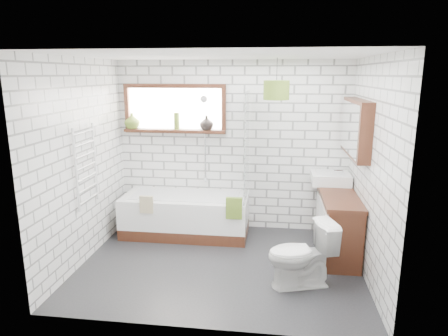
# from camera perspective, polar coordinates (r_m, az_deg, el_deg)

# --- Properties ---
(floor) EXTENTS (3.40, 2.60, 0.01)m
(floor) POSITION_cam_1_polar(r_m,az_deg,el_deg) (5.10, -0.54, -13.60)
(floor) COLOR black
(floor) RESTS_ON ground
(ceiling) EXTENTS (3.40, 2.60, 0.01)m
(ceiling) POSITION_cam_1_polar(r_m,az_deg,el_deg) (4.55, -0.61, 15.86)
(ceiling) COLOR white
(ceiling) RESTS_ON ground
(wall_back) EXTENTS (3.40, 0.01, 2.50)m
(wall_back) POSITION_cam_1_polar(r_m,az_deg,el_deg) (5.94, 1.17, 3.09)
(wall_back) COLOR white
(wall_back) RESTS_ON ground
(wall_front) EXTENTS (3.40, 0.01, 2.50)m
(wall_front) POSITION_cam_1_polar(r_m,az_deg,el_deg) (3.43, -3.60, -4.62)
(wall_front) COLOR white
(wall_front) RESTS_ON ground
(wall_left) EXTENTS (0.01, 2.60, 2.50)m
(wall_left) POSITION_cam_1_polar(r_m,az_deg,el_deg) (5.18, -19.60, 0.80)
(wall_left) COLOR white
(wall_left) RESTS_ON ground
(wall_right) EXTENTS (0.01, 2.60, 2.50)m
(wall_right) POSITION_cam_1_polar(r_m,az_deg,el_deg) (4.75, 20.26, -0.34)
(wall_right) COLOR white
(wall_right) RESTS_ON ground
(window) EXTENTS (1.52, 0.16, 0.68)m
(window) POSITION_cam_1_polar(r_m,az_deg,el_deg) (5.97, -7.08, 8.38)
(window) COLOR #34170E
(window) RESTS_ON wall_back
(towel_radiator) EXTENTS (0.06, 0.52, 1.00)m
(towel_radiator) POSITION_cam_1_polar(r_m,az_deg,el_deg) (5.17, -19.11, 0.25)
(towel_radiator) COLOR white
(towel_radiator) RESTS_ON wall_left
(mirror_cabinet) EXTENTS (0.16, 1.20, 0.70)m
(mirror_cabinet) POSITION_cam_1_polar(r_m,az_deg,el_deg) (5.24, 18.30, 5.48)
(mirror_cabinet) COLOR #34170E
(mirror_cabinet) RESTS_ON wall_right
(shower_riser) EXTENTS (0.02, 0.02, 1.30)m
(shower_riser) POSITION_cam_1_polar(r_m,az_deg,el_deg) (5.93, -2.73, 4.05)
(shower_riser) COLOR silver
(shower_riser) RESTS_ON wall_back
(bathtub) EXTENTS (1.80, 0.79, 0.58)m
(bathtub) POSITION_cam_1_polar(r_m,az_deg,el_deg) (5.90, -5.48, -6.67)
(bathtub) COLOR white
(bathtub) RESTS_ON floor
(shower_screen) EXTENTS (0.02, 0.72, 1.50)m
(shower_screen) POSITION_cam_1_polar(r_m,az_deg,el_deg) (5.51, 3.27, 3.14)
(shower_screen) COLOR white
(shower_screen) RESTS_ON bathtub
(towel_green) EXTENTS (0.22, 0.06, 0.29)m
(towel_green) POSITION_cam_1_polar(r_m,az_deg,el_deg) (5.33, 1.44, -5.76)
(towel_green) COLOR #557322
(towel_green) RESTS_ON bathtub
(towel_beige) EXTENTS (0.18, 0.05, 0.24)m
(towel_beige) POSITION_cam_1_polar(r_m,az_deg,el_deg) (5.57, -11.01, -5.14)
(towel_beige) COLOR tan
(towel_beige) RESTS_ON bathtub
(vanity) EXTENTS (0.45, 1.40, 0.80)m
(vanity) POSITION_cam_1_polar(r_m,az_deg,el_deg) (5.50, 15.87, -7.45)
(vanity) COLOR #34170E
(vanity) RESTS_ON floor
(basin) EXTENTS (0.53, 0.46, 0.15)m
(basin) POSITION_cam_1_polar(r_m,az_deg,el_deg) (5.78, 14.95, -1.43)
(basin) COLOR white
(basin) RESTS_ON vanity
(tap) EXTENTS (0.03, 0.03, 0.14)m
(tap) POSITION_cam_1_polar(r_m,az_deg,el_deg) (5.79, 16.54, -1.05)
(tap) COLOR silver
(tap) RESTS_ON vanity
(toilet) EXTENTS (0.61, 0.82, 0.74)m
(toilet) POSITION_cam_1_polar(r_m,az_deg,el_deg) (4.55, 10.93, -12.05)
(toilet) COLOR white
(toilet) RESTS_ON floor
(vase_olive) EXTENTS (0.26, 0.26, 0.23)m
(vase_olive) POSITION_cam_1_polar(r_m,az_deg,el_deg) (6.16, -13.00, 6.39)
(vase_olive) COLOR #5C7824
(vase_olive) RESTS_ON window
(vase_dark) EXTENTS (0.22, 0.22, 0.21)m
(vase_dark) POSITION_cam_1_polar(r_m,az_deg,el_deg) (5.86, -2.51, 6.27)
(vase_dark) COLOR black
(vase_dark) RESTS_ON window
(bottle) EXTENTS (0.09, 0.09, 0.25)m
(bottle) POSITION_cam_1_polar(r_m,az_deg,el_deg) (5.95, -6.78, 6.47)
(bottle) COLOR #5C7824
(bottle) RESTS_ON window
(pendant) EXTENTS (0.33, 0.33, 0.24)m
(pendant) POSITION_cam_1_polar(r_m,az_deg,el_deg) (5.23, 7.49, 10.98)
(pendant) COLOR #557322
(pendant) RESTS_ON ceiling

